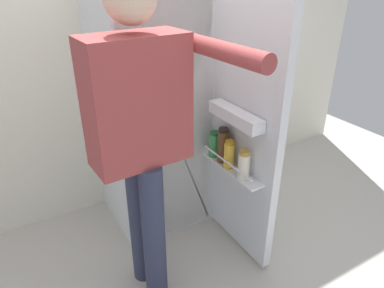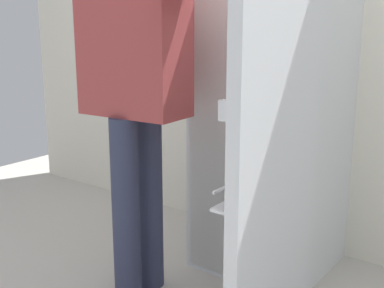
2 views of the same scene
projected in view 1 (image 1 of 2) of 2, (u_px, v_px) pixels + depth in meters
The scene contains 4 objects.
ground_plane at pixel (191, 254), 2.30m from camera, with size 5.43×5.43×0.00m, color #B7B2A8.
kitchen_wall at pixel (125, 25), 2.39m from camera, with size 4.40×0.10×2.65m, color silver.
refrigerator at pixel (157, 109), 2.31m from camera, with size 0.67×1.20×1.68m.
person at pixel (141, 126), 1.63m from camera, with size 0.59×0.76×1.68m.
Camera 1 is at (-0.86, -1.49, 1.68)m, focal length 32.95 mm.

